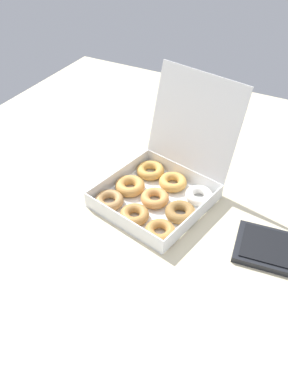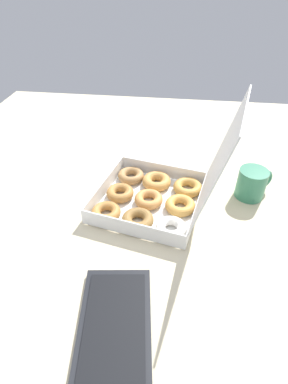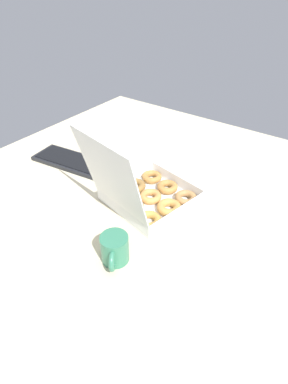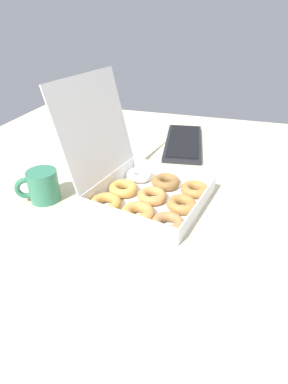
# 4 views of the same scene
# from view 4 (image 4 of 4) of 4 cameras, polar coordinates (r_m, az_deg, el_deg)

# --- Properties ---
(ground_plane) EXTENTS (1.80, 1.80, 0.02)m
(ground_plane) POSITION_cam_4_polar(r_m,az_deg,el_deg) (0.93, 0.48, -2.29)
(ground_plane) COLOR beige
(donut_box) EXTENTS (0.38, 0.44, 0.35)m
(donut_box) POSITION_cam_4_polar(r_m,az_deg,el_deg) (0.92, 0.02, 0.63)
(donut_box) COLOR white
(donut_box) RESTS_ON ground_plane
(keyboard) EXTENTS (0.41, 0.20, 0.02)m
(keyboard) POSITION_cam_4_polar(r_m,az_deg,el_deg) (1.34, 7.52, 9.40)
(keyboard) COLOR black
(keyboard) RESTS_ON ground_plane
(coffee_mug) EXTENTS (0.10, 0.12, 0.10)m
(coffee_mug) POSITION_cam_4_polar(r_m,az_deg,el_deg) (0.96, -18.85, 1.17)
(coffee_mug) COLOR #337A5B
(coffee_mug) RESTS_ON ground_plane
(paper_napkin) EXTENTS (0.17, 0.16, 0.00)m
(paper_napkin) POSITION_cam_4_polar(r_m,az_deg,el_deg) (1.07, 18.64, 1.24)
(paper_napkin) COLOR white
(paper_napkin) RESTS_ON ground_plane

